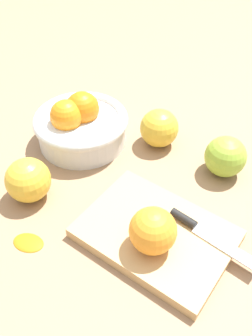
% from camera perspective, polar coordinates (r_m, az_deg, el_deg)
% --- Properties ---
extents(ground_plane, '(2.40, 2.40, 0.00)m').
position_cam_1_polar(ground_plane, '(0.67, -4.31, -3.26)').
color(ground_plane, '#997556').
extents(bowl, '(0.19, 0.19, 0.11)m').
position_cam_1_polar(bowl, '(0.75, -7.19, 6.79)').
color(bowl, silver).
rests_on(bowl, ground_plane).
extents(cutting_board, '(0.25, 0.19, 0.02)m').
position_cam_1_polar(cutting_board, '(0.59, 4.71, -10.28)').
color(cutting_board, tan).
rests_on(cutting_board, ground_plane).
extents(orange_on_board, '(0.07, 0.07, 0.07)m').
position_cam_1_polar(orange_on_board, '(0.54, 4.24, -9.80)').
color(orange_on_board, orange).
rests_on(orange_on_board, cutting_board).
extents(knife, '(0.16, 0.02, 0.01)m').
position_cam_1_polar(knife, '(0.59, 11.71, -9.55)').
color(knife, silver).
rests_on(knife, cutting_board).
extents(apple_back_right, '(0.08, 0.08, 0.08)m').
position_cam_1_polar(apple_back_right, '(0.70, 15.36, 1.75)').
color(apple_back_right, '#8EB738').
rests_on(apple_back_right, ground_plane).
extents(apple_front_left, '(0.08, 0.08, 0.08)m').
position_cam_1_polar(apple_front_left, '(0.65, -15.13, -1.84)').
color(apple_front_left, gold).
rests_on(apple_front_left, ground_plane).
extents(apple_back_center, '(0.08, 0.08, 0.08)m').
position_cam_1_polar(apple_back_center, '(0.74, 5.51, 6.13)').
color(apple_back_center, gold).
rests_on(apple_back_center, ground_plane).
extents(citrus_peel, '(0.06, 0.05, 0.01)m').
position_cam_1_polar(citrus_peel, '(0.61, -15.20, -11.05)').
color(citrus_peel, orange).
rests_on(citrus_peel, ground_plane).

